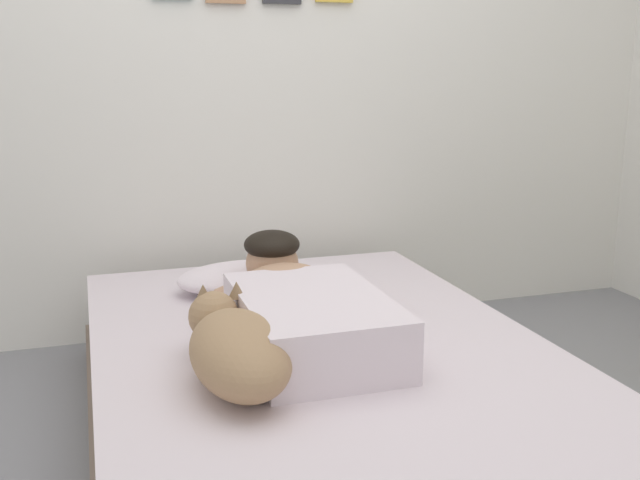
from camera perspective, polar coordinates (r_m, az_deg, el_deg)
name	(u,v)px	position (r m, az deg, el deg)	size (l,w,h in m)	color
back_wall	(252,53)	(3.39, -5.25, 14.11)	(4.00, 0.12, 2.50)	silver
bed	(320,394)	(2.41, -0.02, -11.80)	(1.42, 2.07, 0.36)	#726051
pillow	(245,277)	(2.85, -5.79, -2.87)	(0.52, 0.32, 0.11)	silver
person_lying	(300,305)	(2.34, -1.54, -5.04)	(0.43, 0.92, 0.27)	silver
dog	(236,348)	(2.02, -6.47, -8.25)	(0.26, 0.57, 0.21)	#9E7A56
coffee_cup	(324,284)	(2.80, 0.30, -3.43)	(0.12, 0.09, 0.07)	white
cell_phone	(358,367)	(2.14, 2.95, -9.78)	(0.07, 0.14, 0.01)	black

